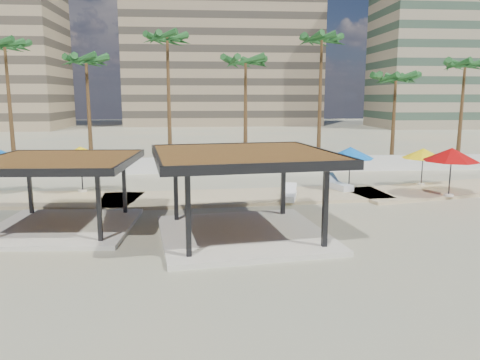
# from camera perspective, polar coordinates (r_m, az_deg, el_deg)

# --- Properties ---
(ground) EXTENTS (200.00, 200.00, 0.00)m
(ground) POSITION_cam_1_polar(r_m,az_deg,el_deg) (19.44, -3.06, -6.77)
(ground) COLOR tan
(ground) RESTS_ON ground
(promenade) EXTENTS (44.45, 7.97, 0.24)m
(promenade) POSITION_cam_1_polar(r_m,az_deg,el_deg) (26.97, 0.70, -1.82)
(promenade) COLOR #C6B284
(promenade) RESTS_ON ground
(boundary_wall) EXTENTS (56.00, 0.30, 1.20)m
(boundary_wall) POSITION_cam_1_polar(r_m,az_deg,el_deg) (34.97, -3.87, 1.82)
(boundary_wall) COLOR silver
(boundary_wall) RESTS_ON ground
(building_mid) EXTENTS (38.00, 16.00, 30.40)m
(building_mid) POSITION_cam_1_polar(r_m,az_deg,el_deg) (97.08, -2.15, 15.24)
(building_mid) COLOR #847259
(building_mid) RESTS_ON ground
(building_east) EXTENTS (32.00, 15.00, 36.40)m
(building_east) POSITION_cam_1_polar(r_m,az_deg,el_deg) (98.21, 25.96, 15.96)
(building_east) COLOR gray
(building_east) RESTS_ON ground
(pavilion_central) EXTENTS (7.79, 7.79, 3.51)m
(pavilion_central) POSITION_cam_1_polar(r_m,az_deg,el_deg) (18.80, 0.38, -0.77)
(pavilion_central) COLOR beige
(pavilion_central) RESTS_ON ground
(pavilion_west) EXTENTS (6.47, 6.47, 3.11)m
(pavilion_west) POSITION_cam_1_polar(r_m,az_deg,el_deg) (21.29, -21.08, -0.81)
(pavilion_west) COLOR beige
(pavilion_west) RESTS_ON ground
(umbrella_b) EXTENTS (3.90, 3.90, 2.65)m
(umbrella_b) POSITION_cam_1_polar(r_m,az_deg,el_deg) (28.41, -18.87, 3.14)
(umbrella_b) COLOR beige
(umbrella_b) RESTS_ON promenade
(umbrella_c) EXTENTS (3.25, 3.25, 2.71)m
(umbrella_c) POSITION_cam_1_polar(r_m,az_deg,el_deg) (28.15, 24.40, 2.82)
(umbrella_c) COLOR beige
(umbrella_c) RESTS_ON promenade
(umbrella_d) EXTENTS (3.17, 3.17, 2.52)m
(umbrella_d) POSITION_cam_1_polar(r_m,az_deg,el_deg) (28.64, 13.29, 3.25)
(umbrella_d) COLOR beige
(umbrella_d) RESTS_ON promenade
(umbrella_e) EXTENTS (3.13, 3.13, 2.31)m
(umbrella_e) POSITION_cam_1_polar(r_m,az_deg,el_deg) (31.20, 21.44, 3.03)
(umbrella_e) COLOR beige
(umbrella_e) RESTS_ON promenade
(lounger_b) EXTENTS (1.13, 2.04, 0.74)m
(lounger_b) POSITION_cam_1_polar(r_m,az_deg,el_deg) (25.45, 6.07, -1.92)
(lounger_b) COLOR silver
(lounger_b) RESTS_ON promenade
(lounger_c) EXTENTS (1.37, 2.32, 0.83)m
(lounger_c) POSITION_cam_1_polar(r_m,az_deg,el_deg) (28.74, 11.86, -0.64)
(lounger_c) COLOR silver
(lounger_c) RESTS_ON promenade
(palm_b) EXTENTS (3.00, 3.00, 10.28)m
(palm_b) POSITION_cam_1_polar(r_m,az_deg,el_deg) (40.15, -26.73, 13.96)
(palm_b) COLOR brown
(palm_b) RESTS_ON ground
(palm_c) EXTENTS (3.00, 3.00, 9.15)m
(palm_c) POSITION_cam_1_polar(r_m,az_deg,el_deg) (37.74, -18.24, 13.22)
(palm_c) COLOR brown
(palm_c) RESTS_ON ground
(palm_d) EXTENTS (3.00, 3.00, 10.90)m
(palm_d) POSITION_cam_1_polar(r_m,az_deg,el_deg) (37.79, -8.85, 16.07)
(palm_d) COLOR brown
(palm_d) RESTS_ON ground
(palm_e) EXTENTS (3.00, 3.00, 9.16)m
(palm_e) POSITION_cam_1_polar(r_m,az_deg,el_deg) (37.24, 0.69, 13.76)
(palm_e) COLOR brown
(palm_e) RESTS_ON ground
(palm_f) EXTENTS (3.00, 3.00, 10.90)m
(palm_f) POSITION_cam_1_polar(r_m,az_deg,el_deg) (38.60, 9.92, 15.92)
(palm_f) COLOR brown
(palm_f) RESTS_ON ground
(palm_g) EXTENTS (3.00, 3.00, 7.91)m
(palm_g) POSITION_cam_1_polar(r_m,az_deg,el_deg) (39.95, 18.47, 11.33)
(palm_g) COLOR brown
(palm_g) RESTS_ON ground
(palm_h) EXTENTS (3.00, 3.00, 9.05)m
(palm_h) POSITION_cam_1_polar(r_m,az_deg,el_deg) (43.20, 25.74, 12.16)
(palm_h) COLOR brown
(palm_h) RESTS_ON ground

